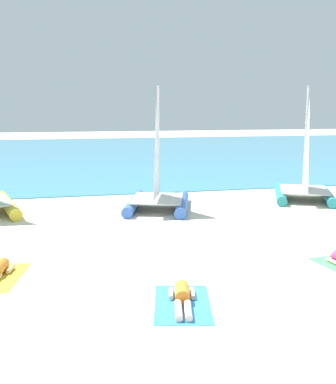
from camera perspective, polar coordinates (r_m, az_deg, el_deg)
name	(u,v)px	position (r m, az deg, el deg)	size (l,w,h in m)	color
ground_plane	(142,200)	(19.67, -3.27, -0.97)	(120.00, 120.00, 0.00)	beige
ocean_water	(99,153)	(40.63, -8.51, 4.76)	(120.00, 40.00, 0.05)	teal
sailboat_teal	(304,183)	(20.36, 16.42, 1.03)	(3.64, 4.29, 4.76)	teal
sailboat_blue	(158,192)	(17.67, -1.30, 0.06)	(3.23, 4.09, 4.66)	blue
towel_middle	(182,304)	(9.44, 1.79, -13.56)	(1.10, 1.90, 0.01)	#338CD8
sunbather_middle	(182,296)	(9.45, 1.78, -12.70)	(0.74, 1.56, 0.30)	orange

